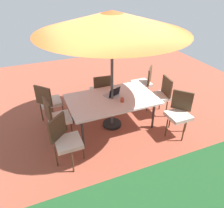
{
  "coord_description": "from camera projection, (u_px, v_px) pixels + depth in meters",
  "views": [
    {
      "loc": [
        1.6,
        3.9,
        3.14
      ],
      "look_at": [
        0.0,
        0.0,
        0.58
      ],
      "focal_mm": 35.07,
      "sensor_mm": 36.0,
      "label": 1
    }
  ],
  "objects": [
    {
      "name": "ground_plane",
      "position": [
        112.0,
        125.0,
        5.24
      ],
      "size": [
        10.0,
        10.0,
        0.02
      ],
      "primitive_type": "cube",
      "color": "#9E4C38"
    },
    {
      "name": "dining_table",
      "position": [
        112.0,
        100.0,
        4.88
      ],
      "size": [
        1.96,
        1.2,
        0.73
      ],
      "color": "white",
      "rests_on": "ground_plane"
    },
    {
      "name": "patio_umbrella",
      "position": [
        112.0,
        22.0,
        4.02
      ],
      "size": [
        2.94,
        2.94,
        2.55
      ],
      "color": "#4C4C4C",
      "rests_on": "ground_plane"
    },
    {
      "name": "chair_west",
      "position": [
        160.0,
        95.0,
        5.38
      ],
      "size": [
        0.49,
        0.48,
        0.98
      ],
      "rotation": [
        0.0,
        0.0,
        1.44
      ],
      "color": "silver",
      "rests_on": "ground_plane"
    },
    {
      "name": "chair_east",
      "position": [
        56.0,
        117.0,
        4.55
      ],
      "size": [
        0.49,
        0.48,
        0.98
      ],
      "rotation": [
        0.0,
        0.0,
        4.86
      ],
      "color": "silver",
      "rests_on": "ground_plane"
    },
    {
      "name": "chair_northwest",
      "position": [
        179.0,
        112.0,
        4.71
      ],
      "size": [
        0.59,
        0.59,
        0.98
      ],
      "rotation": [
        0.0,
        0.0,
        2.31
      ],
      "color": "silver",
      "rests_on": "ground_plane"
    },
    {
      "name": "chair_south",
      "position": [
        101.0,
        90.0,
        5.6
      ],
      "size": [
        0.47,
        0.48,
        0.98
      ],
      "rotation": [
        0.0,
        0.0,
        -0.1
      ],
      "color": "silver",
      "rests_on": "ground_plane"
    },
    {
      "name": "chair_northeast",
      "position": [
        65.0,
        139.0,
        3.95
      ],
      "size": [
        0.59,
        0.59,
        0.98
      ],
      "rotation": [
        0.0,
        0.0,
        3.88
      ],
      "color": "silver",
      "rests_on": "ground_plane"
    },
    {
      "name": "chair_southwest",
      "position": [
        144.0,
        82.0,
        6.0
      ],
      "size": [
        0.58,
        0.58,
        0.98
      ],
      "rotation": [
        0.0,
        0.0,
        0.88
      ],
      "color": "silver",
      "rests_on": "ground_plane"
    },
    {
      "name": "chair_southeast",
      "position": [
        49.0,
        101.0,
        5.12
      ],
      "size": [
        0.59,
        0.59,
        0.98
      ],
      "rotation": [
        0.0,
        0.0,
        5.45
      ],
      "color": "silver",
      "rests_on": "ground_plane"
    },
    {
      "name": "laptop",
      "position": [
        112.0,
        94.0,
        4.94
      ],
      "size": [
        0.39,
        0.35,
        0.21
      ],
      "rotation": [
        0.0,
        0.0,
        0.38
      ],
      "color": "#B7B7BC",
      "rests_on": "dining_table"
    },
    {
      "name": "cup",
      "position": [
        122.0,
        100.0,
        4.7
      ],
      "size": [
        0.08,
        0.08,
        0.1
      ],
      "primitive_type": "cylinder",
      "color": "#CC4C33",
      "rests_on": "dining_table"
    }
  ]
}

